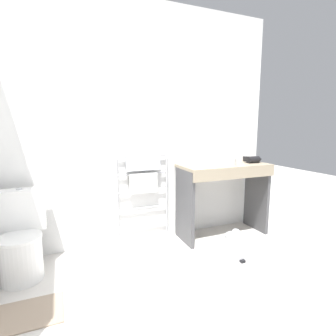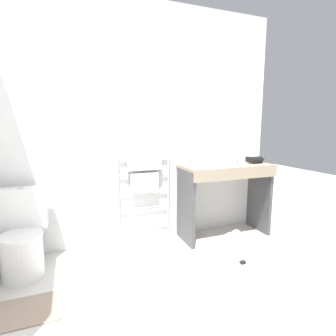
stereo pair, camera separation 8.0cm
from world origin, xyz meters
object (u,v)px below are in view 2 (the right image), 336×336
towel_radiator (144,180)px  hair_dryer (256,160)px  trash_bin (236,246)px  toilet (22,239)px  cup_near_edge (197,161)px  cup_near_wall (188,161)px  sink_basin (222,161)px

towel_radiator → hair_dryer: size_ratio=4.94×
towel_radiator → trash_bin: towel_radiator is taller
toilet → trash_bin: 2.05m
toilet → trash_bin: (1.99, -0.46, -0.20)m
cup_near_edge → trash_bin: bearing=-78.1°
toilet → cup_near_wall: bearing=7.1°
sink_basin → cup_near_wall: bearing=159.8°
sink_basin → trash_bin: 0.98m
sink_basin → trash_bin: size_ratio=1.24×
toilet → cup_near_edge: cup_near_edge is taller
toilet → trash_bin: bearing=-13.0°
cup_near_edge → hair_dryer: (0.73, -0.15, -0.00)m
towel_radiator → trash_bin: bearing=-44.3°
cup_near_edge → toilet: bearing=-174.4°
cup_near_edge → towel_radiator: bearing=171.1°
towel_radiator → trash_bin: size_ratio=3.43×
towel_radiator → toilet: bearing=-167.3°
towel_radiator → sink_basin: bearing=-12.3°
cup_near_wall → hair_dryer: cup_near_wall is taller
sink_basin → cup_near_wall: 0.40m
hair_dryer → cup_near_edge: bearing=168.7°
towel_radiator → cup_near_wall: towel_radiator is taller
towel_radiator → trash_bin: 1.22m
cup_near_edge → trash_bin: cup_near_edge is taller
toilet → towel_radiator: bearing=12.7°
sink_basin → cup_near_wall: size_ratio=4.22×
sink_basin → cup_near_wall: cup_near_wall is taller
toilet → cup_near_wall: (1.76, 0.22, 0.61)m
sink_basin → cup_near_edge: size_ratio=4.41×
sink_basin → cup_near_wall: (-0.37, 0.14, 0.00)m
cup_near_edge → cup_near_wall: bearing=158.0°
hair_dryer → sink_basin: bearing=173.8°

